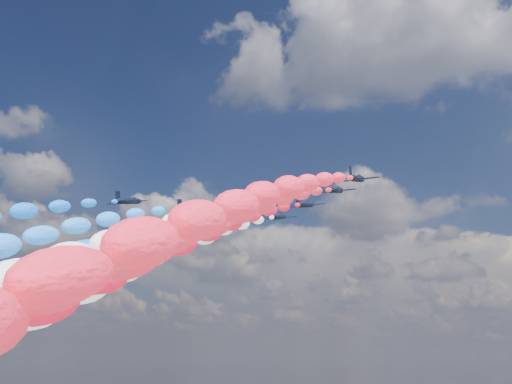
% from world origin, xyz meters
% --- Properties ---
extents(jet_0, '(10.13, 13.57, 5.80)m').
position_xyz_m(jet_0, '(-28.81, -7.11, 105.06)').
color(jet_0, black).
extents(jet_1, '(10.43, 13.79, 5.80)m').
position_xyz_m(jet_1, '(-18.71, 5.10, 105.06)').
color(jet_1, black).
extents(jet_2, '(10.29, 13.69, 5.80)m').
position_xyz_m(jet_2, '(-8.43, 14.16, 105.06)').
color(jet_2, black).
extents(trail_2, '(6.28, 125.76, 52.43)m').
position_xyz_m(trail_2, '(-8.43, -50.89, 80.70)').
color(trail_2, '#1057FF').
extents(jet_3, '(10.43, 13.79, 5.80)m').
position_xyz_m(jet_3, '(-0.10, 8.98, 105.06)').
color(jet_3, black).
extents(trail_3, '(6.28, 125.76, 52.43)m').
position_xyz_m(trail_3, '(-0.10, -56.07, 80.70)').
color(trail_3, white).
extents(jet_4, '(10.16, 13.59, 5.80)m').
position_xyz_m(jet_4, '(-1.42, 23.04, 105.06)').
color(jet_4, black).
extents(trail_4, '(6.28, 125.76, 52.43)m').
position_xyz_m(trail_4, '(-1.42, -42.01, 80.70)').
color(trail_4, white).
extents(jet_5, '(10.22, 13.64, 5.80)m').
position_xyz_m(jet_5, '(9.24, 13.00, 105.06)').
color(jet_5, black).
extents(trail_5, '(6.28, 125.76, 52.43)m').
position_xyz_m(trail_5, '(9.24, -52.05, 80.70)').
color(trail_5, red).
extents(jet_6, '(9.73, 13.29, 5.80)m').
position_xyz_m(jet_6, '(19.98, 2.79, 105.06)').
color(jet_6, black).
extents(trail_6, '(6.28, 125.76, 52.43)m').
position_xyz_m(trail_6, '(19.98, -62.26, 80.70)').
color(trail_6, red).
extents(jet_7, '(9.83, 13.36, 5.80)m').
position_xyz_m(jet_7, '(26.68, -4.42, 105.06)').
color(jet_7, black).
extents(trail_7, '(6.28, 125.76, 52.43)m').
position_xyz_m(trail_7, '(26.68, -69.47, 80.70)').
color(trail_7, '#F7213B').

